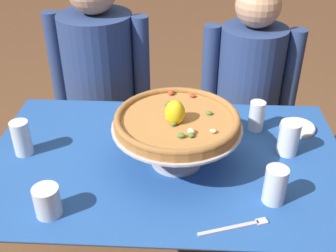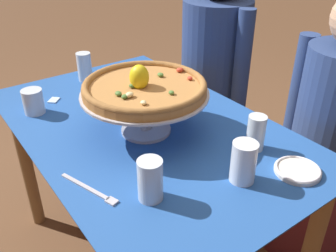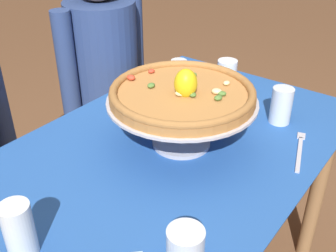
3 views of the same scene
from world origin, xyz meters
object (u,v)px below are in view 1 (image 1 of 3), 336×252
water_glass_side_right (288,140)px  dinner_fork (237,227)px  water_glass_back_right (256,118)px  diner_right (246,111)px  water_glass_side_left (22,140)px  diner_left (102,94)px  pizza_stand (177,134)px  pizza (177,120)px  water_glass_front_right (275,187)px  water_glass_front_left (47,202)px  side_plate (297,127)px  sugar_packet (41,190)px

water_glass_side_right → dinner_fork: water_glass_side_right is taller
water_glass_back_right → diner_right: diner_right is taller
water_glass_back_right → water_glass_side_left: bearing=-166.6°
water_glass_side_left → diner_left: 0.71m
pizza_stand → water_glass_side_left: (-0.55, 0.02, -0.06)m
water_glass_side_left → water_glass_side_right: bearing=3.0°
pizza → dinner_fork: pizza is taller
water_glass_back_right → diner_left: bearing=146.6°
pizza_stand → water_glass_front_right: size_ratio=3.57×
water_glass_front_left → water_glass_back_right: 0.85m
water_glass_front_left → dinner_fork: water_glass_front_left is taller
pizza → water_glass_side_left: (-0.55, 0.03, -0.12)m
water_glass_front_right → diner_left: size_ratio=0.10×
water_glass_front_left → diner_right: bearing=53.0°
water_glass_back_right → pizza_stand: bearing=-142.9°
water_glass_front_right → side_plate: water_glass_front_right is taller
diner_left → water_glass_side_left: bearing=-102.1°
water_glass_side_right → sugar_packet: 0.87m
pizza → side_plate: pizza is taller
pizza → water_glass_back_right: pizza is taller
water_glass_side_left → water_glass_back_right: 0.88m
water_glass_back_right → side_plate: size_ratio=0.87×
water_glass_back_right → diner_left: size_ratio=0.09×
pizza_stand → diner_right: (0.33, 0.66, -0.28)m
pizza_stand → water_glass_front_right: 0.36m
pizza_stand → dinner_fork: (0.19, -0.30, -0.11)m
water_glass_side_right → diner_left: size_ratio=0.10×
water_glass_back_right → dinner_fork: (-0.12, -0.53, -0.05)m
pizza_stand → dinner_fork: size_ratio=2.10×
dinner_fork → diner_left: 1.17m
water_glass_front_left → diner_left: diner_left is taller
water_glass_front_left → side_plate: 0.99m
diner_left → pizza_stand: bearing=-59.7°
side_plate → pizza_stand: bearing=-153.3°
water_glass_front_left → side_plate: water_glass_front_left is taller
dinner_fork → diner_left: diner_left is taller
water_glass_front_right → sugar_packet: 0.74m
pizza_stand → pizza: size_ratio=1.05×
water_glass_side_left → water_glass_back_right: (0.86, 0.20, -0.00)m
water_glass_side_left → diner_right: bearing=35.7°
water_glass_back_right → diner_right: (0.03, 0.43, -0.22)m
pizza → water_glass_side_left: pizza is taller
pizza_stand → water_glass_back_right: bearing=37.1°
water_glass_back_right → water_glass_front_right: 0.41m
water_glass_front_left → pizza: bearing=36.3°
sugar_packet → water_glass_side_left: bearing=121.1°
side_plate → dinner_fork: 0.61m
pizza → diner_right: bearing=63.4°
water_glass_side_right → water_glass_front_left: 0.85m
diner_left → pizza: bearing=-59.8°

